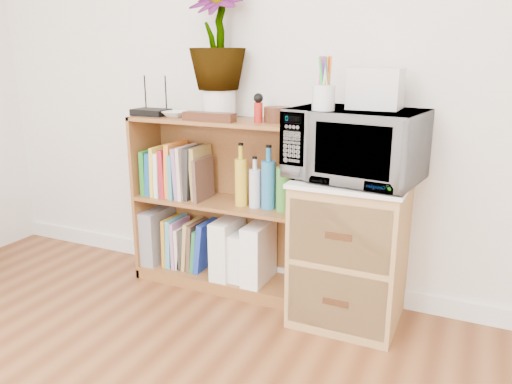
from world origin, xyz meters
The scene contains 21 objects.
skirting_board centered at (0.00, 2.24, 0.05)m, with size 4.00×0.02×0.10m, color white.
bookshelf centered at (-0.35, 2.10, 0.47)m, with size 1.00×0.30×0.95m, color brown.
wicker_unit centered at (0.40, 2.02, 0.35)m, with size 0.50×0.45×0.70m, color #9E7542.
microwave centered at (0.40, 2.02, 0.88)m, with size 0.59×0.40×0.32m, color white.
pen_cup centered at (0.28, 1.90, 1.10)m, with size 0.10×0.10×0.11m, color silver.
small_appliance centered at (0.47, 2.06, 1.13)m, with size 0.23×0.19×0.18m, color silver.
router centered at (-0.77, 2.08, 0.97)m, with size 0.20×0.13×0.04m, color black.
white_bowl centered at (-0.61, 2.07, 0.97)m, with size 0.13×0.13×0.03m, color silver.
plant_pot centered at (-0.36, 2.12, 1.03)m, with size 0.18×0.18×0.15m, color silver.
potted_plant centered at (-0.36, 2.12, 1.36)m, with size 0.29×0.29×0.53m, color #3B752F.
trinket_box centered at (-0.35, 2.00, 0.97)m, with size 0.28×0.07×0.05m, color #351A0E.
kokeshi_doll centered at (-0.11, 2.06, 1.00)m, with size 0.04×0.04×0.10m, color maroon.
wooden_bowl centered at (-0.03, 2.11, 0.99)m, with size 0.13×0.13×0.08m, color #32180D.
paint_jars centered at (0.14, 2.01, 0.98)m, with size 0.10×0.04×0.05m, color pink.
file_box centered at (-0.79, 2.10, 0.23)m, with size 0.10×0.26×0.32m, color gray.
magazine_holder_left centered at (-0.31, 2.09, 0.24)m, with size 0.10×0.27×0.33m, color white.
magazine_holder_mid centered at (-0.22, 2.09, 0.20)m, with size 0.09×0.22×0.27m, color white.
magazine_holder_right centered at (-0.12, 2.09, 0.24)m, with size 0.11×0.27×0.33m, color white.
cookbooks centered at (-0.62, 2.10, 0.64)m, with size 0.38×0.20×0.31m.
liquor_bottles centered at (-0.02, 2.10, 0.65)m, with size 0.47×0.07×0.32m.
lower_books centered at (-0.57, 2.10, 0.21)m, with size 0.28×0.19×0.29m.
Camera 1 is at (0.93, -0.22, 1.28)m, focal length 35.00 mm.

